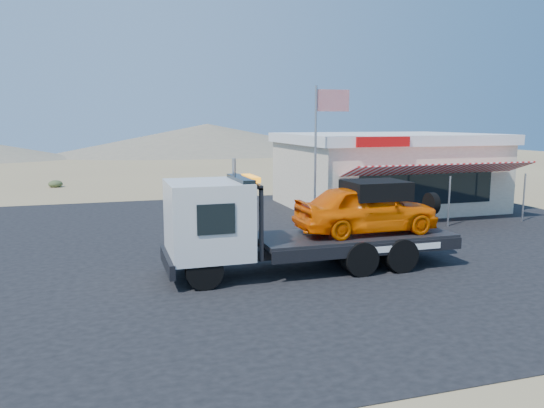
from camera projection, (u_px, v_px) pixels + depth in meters
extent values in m
plane|color=#8D7650|center=(231.00, 265.00, 17.01)|extent=(120.00, 120.00, 0.00)
cube|color=black|center=(264.00, 241.00, 20.43)|extent=(32.00, 24.00, 0.02)
cylinder|color=black|center=(204.00, 271.00, 14.42)|extent=(1.04, 0.31, 1.04)
cylinder|color=black|center=(193.00, 253.00, 16.37)|extent=(1.04, 0.31, 1.04)
cylinder|color=black|center=(359.00, 258.00, 15.79)|extent=(1.04, 0.57, 1.04)
cylinder|color=black|center=(331.00, 243.00, 17.74)|extent=(1.04, 0.57, 1.04)
cylinder|color=black|center=(399.00, 255.00, 16.18)|extent=(1.04, 0.57, 1.04)
cylinder|color=black|center=(367.00, 240.00, 18.14)|extent=(1.04, 0.57, 1.04)
cube|color=black|center=(320.00, 247.00, 16.50)|extent=(8.49, 1.04, 0.31)
cube|color=silver|center=(208.00, 219.00, 15.29)|extent=(2.28, 2.43, 2.17)
cube|color=black|center=(241.00, 193.00, 15.47)|extent=(0.36, 2.07, 0.93)
cube|color=black|center=(251.00, 218.00, 15.68)|extent=(0.10, 2.28, 2.07)
cube|color=orange|center=(251.00, 178.00, 15.50)|extent=(0.26, 1.24, 0.16)
cube|color=black|center=(354.00, 236.00, 16.79)|extent=(6.21, 2.38, 0.16)
imported|color=#FA6101|center=(366.00, 209.00, 16.78)|extent=(4.56, 1.83, 1.55)
cube|color=black|center=(376.00, 190.00, 16.78)|extent=(1.86, 1.55, 0.57)
imported|color=silver|center=(371.00, 216.00, 21.50)|extent=(4.65, 2.89, 1.45)
cube|color=#C5B295|center=(384.00, 175.00, 28.32)|extent=(10.00, 8.00, 3.40)
cube|color=white|center=(386.00, 138.00, 28.02)|extent=(10.40, 8.40, 0.50)
cube|color=red|center=(383.00, 142.00, 23.26)|extent=(2.60, 0.12, 0.45)
cube|color=black|center=(427.00, 188.00, 24.56)|extent=(7.00, 0.06, 1.60)
cube|color=red|center=(440.00, 169.00, 23.58)|extent=(9.00, 1.73, 0.61)
cylinder|color=#99999E|center=(366.00, 206.00, 21.86)|extent=(0.08, 0.08, 2.20)
cylinder|color=#99999E|center=(449.00, 201.00, 23.04)|extent=(0.08, 0.08, 2.20)
cylinder|color=#99999E|center=(524.00, 197.00, 24.21)|extent=(0.08, 0.08, 2.20)
cylinder|color=#99999E|center=(315.00, 159.00, 22.17)|extent=(0.10, 0.10, 6.00)
cube|color=#B20C14|center=(333.00, 100.00, 22.02)|extent=(1.50, 0.02, 0.90)
ellipsoid|color=#384927|center=(55.00, 183.00, 37.00)|extent=(0.97, 0.97, 0.52)
ellipsoid|color=#384927|center=(216.00, 179.00, 40.03)|extent=(0.86, 0.86, 0.46)
cone|color=#726B59|center=(208.00, 139.00, 74.33)|extent=(44.00, 44.00, 4.20)
cone|color=#726B59|center=(410.00, 142.00, 79.47)|extent=(32.00, 32.00, 3.00)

